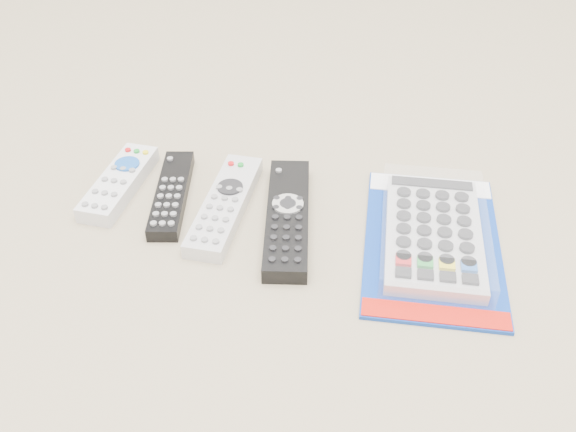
% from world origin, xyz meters
% --- Properties ---
extents(remote_small_grey, '(0.06, 0.17, 0.03)m').
position_xyz_m(remote_small_grey, '(-0.25, 0.06, 0.01)').
color(remote_small_grey, silver).
rests_on(remote_small_grey, ground).
extents(remote_slim_black, '(0.07, 0.19, 0.02)m').
position_xyz_m(remote_slim_black, '(-0.16, 0.05, 0.01)').
color(remote_slim_black, black).
rests_on(remote_slim_black, ground).
extents(remote_silver_dvd, '(0.06, 0.21, 0.02)m').
position_xyz_m(remote_silver_dvd, '(-0.08, 0.03, 0.01)').
color(remote_silver_dvd, silver).
rests_on(remote_silver_dvd, ground).
extents(remote_large_black, '(0.09, 0.24, 0.03)m').
position_xyz_m(remote_large_black, '(0.01, 0.02, 0.01)').
color(remote_large_black, black).
rests_on(remote_large_black, ground).
extents(jumbo_remote_packaged, '(0.18, 0.29, 0.04)m').
position_xyz_m(jumbo_remote_packaged, '(0.20, 0.02, 0.02)').
color(jumbo_remote_packaged, navy).
rests_on(jumbo_remote_packaged, ground).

